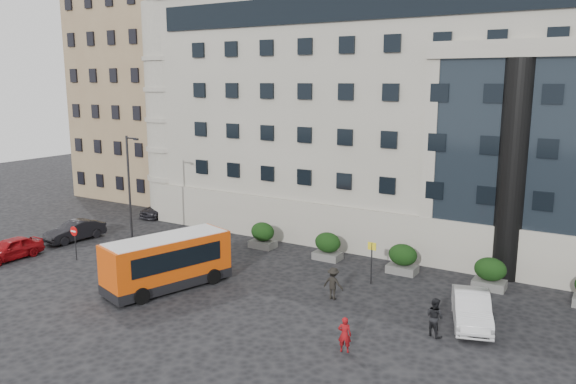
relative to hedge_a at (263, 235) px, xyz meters
name	(u,v)px	position (x,y,z in m)	size (l,w,h in m)	color
ground	(245,293)	(4.00, -7.80, -0.93)	(120.00, 120.00, 0.00)	black
civic_building	(463,115)	(10.00, 14.20, 8.07)	(44.00, 24.00, 18.00)	gray
entrance_column	(513,171)	(16.00, 2.50, 5.57)	(1.80, 1.80, 13.00)	black
apartment_near	(168,97)	(-20.00, 12.20, 9.07)	(14.00, 14.00, 20.00)	#856A4D
apartment_far	(244,86)	(-23.00, 30.20, 10.07)	(13.00, 13.00, 22.00)	#805F4A
hedge_a	(263,235)	(0.00, 0.00, 0.00)	(1.80, 1.26, 1.84)	#50504E
hedge_b	(328,246)	(5.20, 0.00, 0.00)	(1.80, 1.26, 1.84)	#50504E
hedge_c	(403,259)	(10.40, 0.00, 0.00)	(1.80, 1.26, 1.84)	#50504E
hedge_d	(490,273)	(15.60, 0.00, 0.00)	(1.80, 1.26, 1.84)	#50504E
street_lamp	(130,188)	(-7.94, -4.80, 3.44)	(1.16, 0.18, 8.00)	#262628
bus_stop_sign	(372,256)	(9.50, -2.80, 0.80)	(0.50, 0.08, 2.52)	#262628
no_entry_sign	(74,236)	(-9.00, -8.84, 0.72)	(0.64, 0.16, 2.32)	#262628
minibus	(167,260)	(-0.28, -9.40, 0.73)	(4.54, 7.63, 3.01)	#D7470A
red_truck	(204,187)	(-13.60, 10.06, 0.52)	(3.53, 5.65, 2.83)	maroon
parked_car_a	(10,249)	(-12.89, -10.96, -0.20)	(1.73, 4.29, 1.46)	maroon
parked_car_b	(75,231)	(-13.00, -5.73, -0.19)	(1.56, 4.46, 1.47)	black
parked_car_c	(163,208)	(-13.00, 3.55, -0.25)	(1.91, 4.70, 1.37)	black
parked_car_d	(193,201)	(-12.64, 7.26, -0.28)	(2.16, 4.69, 1.30)	black
white_taxi	(472,309)	(15.86, -5.38, -0.14)	(1.67, 4.79, 1.58)	silver
pedestrian_a	(345,334)	(11.80, -11.22, -0.12)	(0.59, 0.39, 1.62)	maroon
pedestrian_b	(435,317)	(14.70, -7.59, 0.00)	(0.90, 0.70, 1.85)	black
pedestrian_c	(333,283)	(8.64, -6.03, -0.03)	(1.16, 0.67, 1.79)	black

